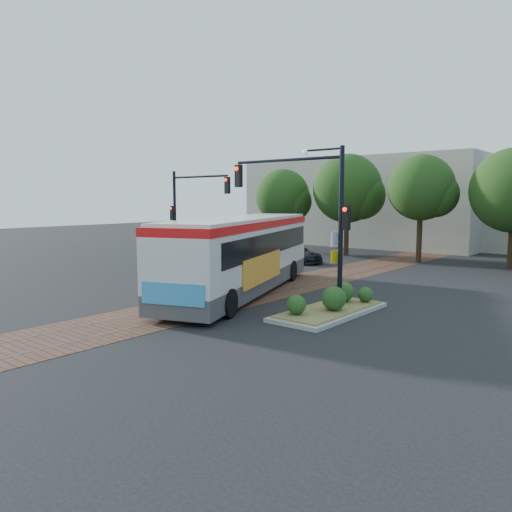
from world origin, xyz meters
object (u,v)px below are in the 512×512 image
object	(u,v)px
city_bus	(242,251)
parked_car	(294,253)
officer	(219,252)
signal_pole_left	(187,206)
signal_pole_main	(313,203)
traffic_island	(331,305)

from	to	relation	value
city_bus	parked_car	distance (m)	11.57
officer	parked_car	xyz separation A→B (m)	(2.38, 4.81, -0.28)
signal_pole_left	parked_car	xyz separation A→B (m)	(3.31, 6.64, -3.23)
city_bus	parked_car	size ratio (longest dim) A/B	2.98
officer	signal_pole_left	bearing A→B (deg)	28.14
signal_pole_main	signal_pole_left	distance (m)	13.14
signal_pole_left	officer	size ratio (longest dim) A/B	3.29
city_bus	officer	distance (m)	9.07
signal_pole_main	signal_pole_left	size ratio (longest dim) A/B	1.00
traffic_island	signal_pole_left	bearing A→B (deg)	159.64
traffic_island	signal_pole_main	size ratio (longest dim) A/B	0.87
city_bus	officer	world-z (taller)	city_bus
city_bus	signal_pole_left	distance (m)	9.00
city_bus	parked_car	bearing A→B (deg)	93.08
traffic_island	city_bus	bearing A→B (deg)	169.59
parked_car	officer	bearing A→B (deg)	160.79
signal_pole_left	traffic_island	bearing A→B (deg)	-20.36
city_bus	signal_pole_main	distance (m)	4.98
city_bus	traffic_island	world-z (taller)	city_bus
signal_pole_left	parked_car	distance (m)	8.09
traffic_island	signal_pole_left	size ratio (longest dim) A/B	0.87
signal_pole_main	signal_pole_left	bearing A→B (deg)	158.55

